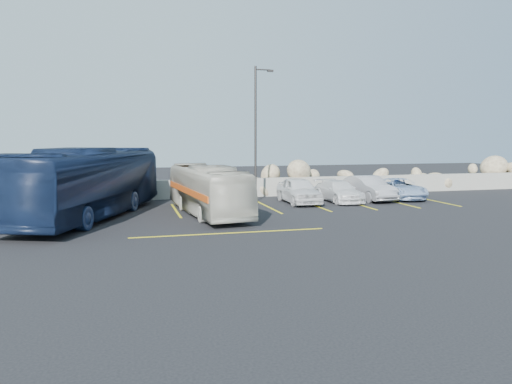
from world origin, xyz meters
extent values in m
plane|color=black|center=(0.00, 0.00, 0.00)|extent=(90.00, 90.00, 0.00)
cube|color=gray|center=(0.00, 12.00, 0.60)|extent=(60.00, 0.40, 1.20)
cube|color=gold|center=(-2.50, 7.00, 0.01)|extent=(0.12, 5.00, 0.01)
cube|color=gold|center=(2.60, 7.00, 0.01)|extent=(0.12, 5.00, 0.01)
cube|color=gold|center=(5.30, 7.00, 0.01)|extent=(0.12, 5.00, 0.01)
cube|color=gold|center=(7.90, 7.00, 0.01)|extent=(0.12, 5.00, 0.01)
cube|color=gold|center=(10.50, 7.00, 0.01)|extent=(0.12, 5.00, 0.01)
cube|color=gold|center=(13.10, 7.00, 0.01)|extent=(0.12, 5.00, 0.01)
cube|color=gold|center=(-1.00, 0.20, 0.01)|extent=(8.00, 0.12, 0.01)
cylinder|color=#302C2A|center=(2.50, 9.50, 4.00)|extent=(0.14, 0.14, 8.00)
cylinder|color=#302C2A|center=(2.95, 9.50, 7.80)|extent=(0.90, 0.08, 0.08)
cube|color=#302C2A|center=(3.40, 9.50, 7.75)|extent=(0.35, 0.18, 0.12)
imported|color=#B8B6A6|center=(-1.07, 5.38, 1.24)|extent=(3.01, 9.05, 2.47)
imported|color=#101B36|center=(-6.71, 5.64, 1.69)|extent=(6.97, 12.33, 3.38)
imported|color=silver|center=(4.78, 8.19, 0.76)|extent=(1.90, 4.49, 1.52)
imported|color=#A4A3A8|center=(9.40, 8.49, 0.74)|extent=(1.89, 4.58, 1.48)
imported|color=silver|center=(7.35, 8.21, 0.63)|extent=(1.88, 4.36, 1.25)
imported|color=#94AFD2|center=(11.64, 8.64, 0.64)|extent=(2.47, 4.74, 1.27)
camera|label=1|loc=(-4.99, -19.30, 3.88)|focal=35.00mm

